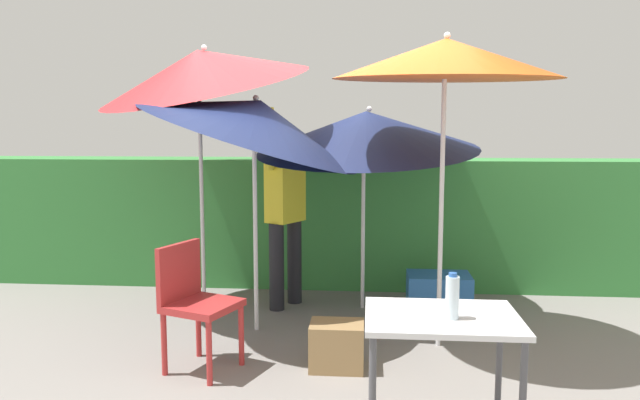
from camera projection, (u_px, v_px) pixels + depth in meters
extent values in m
plane|color=gray|center=(317.00, 340.00, 4.78)|extent=(24.00, 24.00, 0.00)
cube|color=#38843D|center=(331.00, 221.00, 6.48)|extent=(8.00, 0.70, 1.37)
cylinder|color=silver|center=(363.00, 230.00, 5.55)|extent=(0.04, 0.04, 1.49)
cone|color=#19234C|center=(367.00, 131.00, 5.43)|extent=(2.07, 2.08, 0.68)
sphere|color=silver|center=(369.00, 109.00, 5.40)|extent=(0.05, 0.05, 0.05)
cylinder|color=silver|center=(255.00, 236.00, 4.92)|extent=(0.04, 0.04, 1.61)
cone|color=#19234C|center=(255.00, 119.00, 4.86)|extent=(1.87, 1.86, 0.89)
sphere|color=silver|center=(256.00, 98.00, 4.88)|extent=(0.05, 0.05, 0.05)
cylinder|color=silver|center=(441.00, 216.00, 4.53)|extent=(0.04, 0.04, 2.06)
cone|color=#EA5919|center=(446.00, 59.00, 4.39)|extent=(1.70, 1.71, 0.38)
sphere|color=silver|center=(447.00, 35.00, 4.37)|extent=(0.05, 0.05, 0.05)
cylinder|color=silver|center=(202.00, 201.00, 5.42)|extent=(0.04, 0.04, 2.06)
cone|color=red|center=(202.00, 69.00, 5.24)|extent=(1.97, 1.91, 1.01)
sphere|color=silver|center=(204.00, 47.00, 5.19)|extent=(0.05, 0.05, 0.05)
cylinder|color=black|center=(277.00, 267.00, 5.53)|extent=(0.14, 0.14, 0.82)
cylinder|color=black|center=(294.00, 261.00, 5.76)|extent=(0.14, 0.14, 0.82)
cube|color=yellow|center=(285.00, 192.00, 5.56)|extent=(0.37, 0.42, 0.56)
sphere|color=#8C6647|center=(285.00, 150.00, 5.51)|extent=(0.22, 0.22, 0.22)
cylinder|color=yellow|center=(269.00, 139.00, 5.31)|extent=(0.12, 0.12, 0.56)
cylinder|color=#8C6647|center=(300.00, 192.00, 5.75)|extent=(0.12, 0.12, 0.52)
cylinder|color=#B72D2D|center=(209.00, 353.00, 3.91)|extent=(0.04, 0.04, 0.44)
cylinder|color=#B72D2D|center=(241.00, 335.00, 4.25)|extent=(0.04, 0.04, 0.44)
cylinder|color=#B72D2D|center=(164.00, 344.00, 4.07)|extent=(0.04, 0.04, 0.44)
cylinder|color=#B72D2D|center=(198.00, 328.00, 4.41)|extent=(0.04, 0.04, 0.44)
cube|color=#B72D2D|center=(203.00, 306.00, 4.13)|extent=(0.57, 0.57, 0.05)
cube|color=#B72D2D|center=(179.00, 271.00, 4.19)|extent=(0.20, 0.42, 0.40)
cube|color=#2D6BB7|center=(439.00, 293.00, 5.46)|extent=(0.57, 0.40, 0.36)
cube|color=#9E7A4C|center=(337.00, 346.00, 4.20)|extent=(0.38, 0.29, 0.33)
cylinder|color=#4C4C51|center=(499.00, 367.00, 3.37)|extent=(0.04, 0.04, 0.70)
cylinder|color=#4C4C51|center=(372.00, 363.00, 3.43)|extent=(0.04, 0.04, 0.70)
cube|color=silver|center=(442.00, 318.00, 3.10)|extent=(0.80, 0.60, 0.03)
cylinder|color=silver|center=(452.00, 298.00, 3.02)|extent=(0.07, 0.07, 0.22)
cylinder|color=#2D60B7|center=(453.00, 275.00, 3.01)|extent=(0.04, 0.04, 0.02)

